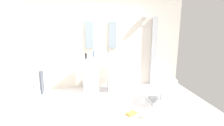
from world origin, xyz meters
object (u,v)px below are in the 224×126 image
Objects in this scene: soap_bottle_black at (86,56)px; coffee_mug at (144,116)px; magazine_ochre at (131,113)px; pedestal_sink_left at (91,74)px; lounge_chair at (161,88)px; towel_rack at (40,83)px; shower_column at (153,50)px; soap_bottle_blue at (94,54)px; pedestal_sink_right at (115,73)px; soap_bottle_grey at (108,54)px.

coffee_mug is at bearing -53.34° from soap_bottle_black.
soap_bottle_black reaches higher than magazine_ochre.
coffee_mug is at bearing -57.86° from pedestal_sink_left.
lounge_chair is 6.78× the size of soap_bottle_black.
towel_rack is 5.84× the size of soap_bottle_black.
shower_column is 2.16× the size of towel_rack.
soap_bottle_blue reaches higher than lounge_chair.
shower_column is at bearing 10.40° from pedestal_sink_left.
coffee_mug is at bearing -78.39° from pedestal_sink_right.
pedestal_sink_right is 1.11× the size of towel_rack.
pedestal_sink_right is at bearing 26.10° from towel_rack.
pedestal_sink_left is 1.92m from coffee_mug.
soap_bottle_black is at bearing -167.70° from shower_column.
soap_bottle_grey is at bearing 5.41° from pedestal_sink_left.
lounge_chair is at bearing -43.00° from pedestal_sink_right.
soap_bottle_grey is at bearing 140.18° from lounge_chair.
soap_bottle_grey is (-1.40, -0.30, -0.04)m from shower_column.
lounge_chair is (-0.26, -1.25, -0.73)m from shower_column.
pedestal_sink_right reaches higher than magazine_ochre.
coffee_mug is at bearing -73.59° from magazine_ochre.
pedestal_sink_right is 0.93m from soap_bottle_black.
shower_column is at bearing 12.14° from soap_bottle_grey.
soap_bottle_blue is (-0.57, 0.11, 0.51)m from pedestal_sink_right.
towel_rack is 1.32m from soap_bottle_black.
shower_column is at bearing 25.95° from magazine_ochre.
shower_column is 1.43m from soap_bottle_grey.
shower_column reaches higher than soap_bottle_blue.
towel_rack is at bearing 161.35° from coffee_mug.
soap_bottle_blue reaches higher than magazine_ochre.
magazine_ochre is (-0.86, -0.48, -0.32)m from lounge_chair.
towel_rack is at bearing -141.86° from soap_bottle_black.
soap_bottle_grey is (0.49, 0.05, 0.51)m from pedestal_sink_left.
shower_column is 12.13× the size of soap_bottle_grey.
coffee_mug is 2.14m from soap_bottle_blue.
soap_bottle_grey is (-1.14, 0.95, 0.69)m from lounge_chair.
pedestal_sink_right is at bearing -15.32° from soap_bottle_grey.
pedestal_sink_left is 0.53m from soap_bottle_blue.
lounge_chair is 2.75m from towel_rack.
pedestal_sink_left is at bearing 151.07° from lounge_chair.
lounge_chair is 1.97m from soap_bottle_blue.
soap_bottle_grey is at bearing -167.86° from shower_column.
soap_bottle_grey is (-0.28, 1.43, 1.01)m from magazine_ochre.
magazine_ochre is 1.86m from soap_bottle_black.
soap_bottle_black is (-0.61, -0.14, -0.00)m from soap_bottle_grey.
soap_bottle_blue is at bearing 146.78° from lounge_chair.
pedestal_sink_left is 6.33× the size of soap_bottle_blue.
pedestal_sink_left is 0.53m from soap_bottle_black.
pedestal_sink_left is at bearing -174.59° from soap_bottle_grey.
towel_rack is (-1.77, -0.87, 0.10)m from pedestal_sink_right.
pedestal_sink_left is 1.00× the size of pedestal_sink_right.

